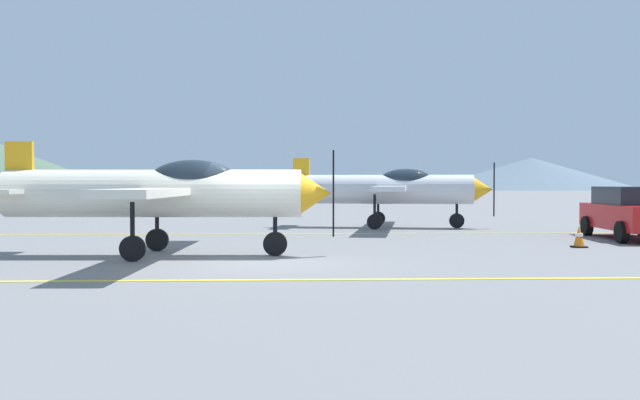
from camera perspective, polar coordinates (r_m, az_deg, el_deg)
The scene contains 8 objects.
ground_plane at distance 14.98m, azimuth -4.83°, elevation -5.19°, with size 400.00×400.00×0.00m, color slate.
apron_line_near at distance 12.00m, azimuth -5.50°, elevation -6.83°, with size 80.00×0.16×0.01m, color yellow.
apron_line_far at distance 22.71m, azimuth -3.94°, elevation -2.90°, with size 80.00×0.16×0.01m, color yellow.
airplane_near at distance 16.21m, azimuth -12.94°, elevation 0.70°, with size 7.85×9.05×2.71m.
airplane_mid at distance 26.03m, azimuth 5.96°, elevation 1.00°, with size 7.94×9.07×2.71m.
car_sedan at distance 22.69m, azimuth 25.12°, elevation -0.92°, with size 2.31×4.44×1.62m.
traffic_cone_side at distance 19.24m, azimuth 21.24°, elevation -2.94°, with size 0.36×0.36×0.59m.
hill_centerleft at distance 184.21m, azimuth 17.56°, elevation 2.16°, with size 54.72×54.72×8.38m, color slate.
Camera 1 is at (0.68, -14.86, 1.73)m, focal length 37.49 mm.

